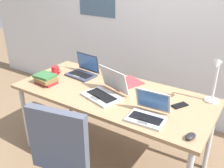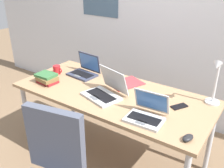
{
  "view_description": "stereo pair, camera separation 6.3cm",
  "coord_description": "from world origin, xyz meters",
  "px_view_note": "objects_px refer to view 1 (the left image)",
  "views": [
    {
      "loc": [
        1.1,
        -1.72,
        1.78
      ],
      "look_at": [
        0.0,
        0.0,
        0.82
      ],
      "focal_mm": 40.61,
      "sensor_mm": 36.0,
      "label": 1
    },
    {
      "loc": [
        1.15,
        -1.68,
        1.78
      ],
      "look_at": [
        0.0,
        0.0,
        0.82
      ],
      "focal_mm": 40.61,
      "sensor_mm": 36.0,
      "label": 2
    }
  ],
  "objects_px": {
    "laptop_center": "(105,91)",
    "computer_mouse": "(190,136)",
    "cell_phone": "(180,105)",
    "coffee_mug": "(55,70)",
    "paper_folder_mid_desk": "(125,83)",
    "book_stack": "(46,79)",
    "desk_lamp": "(215,81)",
    "laptop_back_left": "(83,71)",
    "laptop_far_corner": "(148,113)"
  },
  "relations": [
    {
      "from": "desk_lamp",
      "to": "book_stack",
      "type": "xyz_separation_m",
      "value": [
        -1.44,
        -0.47,
        -0.15
      ]
    },
    {
      "from": "book_stack",
      "to": "paper_folder_mid_desk",
      "type": "bearing_deg",
      "value": 32.51
    },
    {
      "from": "book_stack",
      "to": "coffee_mug",
      "type": "bearing_deg",
      "value": 111.25
    },
    {
      "from": "computer_mouse",
      "to": "cell_phone",
      "type": "xyz_separation_m",
      "value": [
        -0.2,
        0.38,
        -0.01
      ]
    },
    {
      "from": "book_stack",
      "to": "laptop_far_corner",
      "type": "bearing_deg",
      "value": -1.36
    },
    {
      "from": "computer_mouse",
      "to": "book_stack",
      "type": "bearing_deg",
      "value": -170.01
    },
    {
      "from": "laptop_back_left",
      "to": "coffee_mug",
      "type": "relative_size",
      "value": 2.72
    },
    {
      "from": "laptop_far_corner",
      "to": "paper_folder_mid_desk",
      "type": "height_order",
      "value": "laptop_far_corner"
    },
    {
      "from": "book_stack",
      "to": "paper_folder_mid_desk",
      "type": "relative_size",
      "value": 0.68
    },
    {
      "from": "laptop_far_corner",
      "to": "cell_phone",
      "type": "bearing_deg",
      "value": 65.04
    },
    {
      "from": "paper_folder_mid_desk",
      "to": "coffee_mug",
      "type": "relative_size",
      "value": 2.74
    },
    {
      "from": "desk_lamp",
      "to": "laptop_back_left",
      "type": "relative_size",
      "value": 1.3
    },
    {
      "from": "computer_mouse",
      "to": "cell_phone",
      "type": "height_order",
      "value": "computer_mouse"
    },
    {
      "from": "computer_mouse",
      "to": "cell_phone",
      "type": "distance_m",
      "value": 0.43
    },
    {
      "from": "laptop_back_left",
      "to": "book_stack",
      "type": "distance_m",
      "value": 0.4
    },
    {
      "from": "laptop_back_left",
      "to": "computer_mouse",
      "type": "height_order",
      "value": "laptop_back_left"
    },
    {
      "from": "cell_phone",
      "to": "book_stack",
      "type": "xyz_separation_m",
      "value": [
        -1.23,
        -0.28,
        0.04
      ]
    },
    {
      "from": "laptop_back_left",
      "to": "desk_lamp",
      "type": "bearing_deg",
      "value": 5.0
    },
    {
      "from": "coffee_mug",
      "to": "paper_folder_mid_desk",
      "type": "bearing_deg",
      "value": 14.98
    },
    {
      "from": "computer_mouse",
      "to": "desk_lamp",
      "type": "bearing_deg",
      "value": 104.09
    },
    {
      "from": "laptop_far_corner",
      "to": "paper_folder_mid_desk",
      "type": "relative_size",
      "value": 0.92
    },
    {
      "from": "coffee_mug",
      "to": "laptop_far_corner",
      "type": "bearing_deg",
      "value": -11.62
    },
    {
      "from": "laptop_far_corner",
      "to": "paper_folder_mid_desk",
      "type": "xyz_separation_m",
      "value": [
        -0.45,
        0.44,
        -0.04
      ]
    },
    {
      "from": "laptop_center",
      "to": "cell_phone",
      "type": "xyz_separation_m",
      "value": [
        0.61,
        0.18,
        -0.04
      ]
    },
    {
      "from": "laptop_far_corner",
      "to": "cell_phone",
      "type": "relative_size",
      "value": 2.11
    },
    {
      "from": "paper_folder_mid_desk",
      "to": "laptop_back_left",
      "type": "bearing_deg",
      "value": -173.28
    },
    {
      "from": "paper_folder_mid_desk",
      "to": "computer_mouse",
      "type": "bearing_deg",
      "value": -32.9
    },
    {
      "from": "laptop_back_left",
      "to": "laptop_far_corner",
      "type": "distance_m",
      "value": 1.0
    },
    {
      "from": "desk_lamp",
      "to": "computer_mouse",
      "type": "height_order",
      "value": "desk_lamp"
    },
    {
      "from": "laptop_center",
      "to": "book_stack",
      "type": "height_order",
      "value": "laptop_center"
    },
    {
      "from": "paper_folder_mid_desk",
      "to": "laptop_far_corner",
      "type": "bearing_deg",
      "value": -44.39
    },
    {
      "from": "coffee_mug",
      "to": "laptop_center",
      "type": "bearing_deg",
      "value": -9.57
    },
    {
      "from": "laptop_center",
      "to": "cell_phone",
      "type": "distance_m",
      "value": 0.64
    },
    {
      "from": "desk_lamp",
      "to": "cell_phone",
      "type": "bearing_deg",
      "value": -136.86
    },
    {
      "from": "desk_lamp",
      "to": "computer_mouse",
      "type": "relative_size",
      "value": 4.17
    },
    {
      "from": "desk_lamp",
      "to": "laptop_center",
      "type": "relative_size",
      "value": 1.02
    },
    {
      "from": "paper_folder_mid_desk",
      "to": "coffee_mug",
      "type": "height_order",
      "value": "coffee_mug"
    },
    {
      "from": "desk_lamp",
      "to": "laptop_back_left",
      "type": "height_order",
      "value": "desk_lamp"
    },
    {
      "from": "laptop_center",
      "to": "book_stack",
      "type": "relative_size",
      "value": 1.85
    },
    {
      "from": "laptop_far_corner",
      "to": "paper_folder_mid_desk",
      "type": "bearing_deg",
      "value": 135.61
    },
    {
      "from": "laptop_center",
      "to": "computer_mouse",
      "type": "relative_size",
      "value": 4.07
    },
    {
      "from": "cell_phone",
      "to": "laptop_far_corner",
      "type": "bearing_deg",
      "value": -85.15
    },
    {
      "from": "cell_phone",
      "to": "book_stack",
      "type": "bearing_deg",
      "value": -137.47
    },
    {
      "from": "laptop_far_corner",
      "to": "computer_mouse",
      "type": "xyz_separation_m",
      "value": [
        0.34,
        -0.07,
        -0.02
      ]
    },
    {
      "from": "desk_lamp",
      "to": "coffee_mug",
      "type": "bearing_deg",
      "value": -170.65
    },
    {
      "from": "book_stack",
      "to": "desk_lamp",
      "type": "bearing_deg",
      "value": 18.0
    },
    {
      "from": "computer_mouse",
      "to": "laptop_center",
      "type": "bearing_deg",
      "value": -179.65
    },
    {
      "from": "computer_mouse",
      "to": "coffee_mug",
      "type": "xyz_separation_m",
      "value": [
        -1.52,
        0.32,
        0.03
      ]
    },
    {
      "from": "laptop_center",
      "to": "computer_mouse",
      "type": "bearing_deg",
      "value": -13.61
    },
    {
      "from": "laptop_center",
      "to": "cell_phone",
      "type": "height_order",
      "value": "laptop_center"
    }
  ]
}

